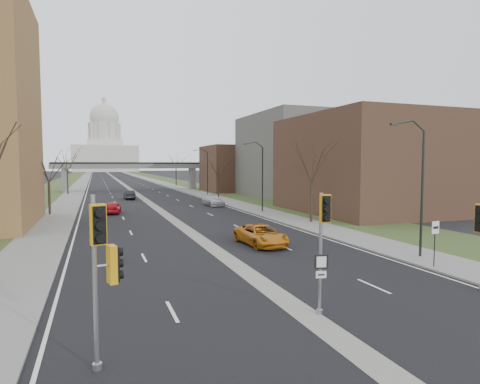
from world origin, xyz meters
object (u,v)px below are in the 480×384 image
car_right_mid (213,200)px  signal_pole_left (103,257)px  signal_pole_median (323,231)px  speed_limit_sign (435,235)px  car_right_near (261,235)px  car_left_far (129,195)px  car_left_near (113,207)px

car_right_mid → signal_pole_left: bearing=-114.8°
signal_pole_median → speed_limit_sign: signal_pole_median is taller
signal_pole_median → car_right_near: size_ratio=0.90×
signal_pole_median → car_left_far: signal_pole_median is taller
car_left_far → signal_pole_left: bearing=82.9°
car_left_far → car_right_mid: (10.58, -15.11, 0.01)m
signal_pole_median → speed_limit_sign: bearing=34.8°
speed_limit_sign → signal_pole_left: bearing=-168.3°
car_right_near → car_right_mid: (4.44, 28.48, 0.00)m
signal_pole_left → car_left_far: signal_pole_left is taller
signal_pole_median → car_right_mid: signal_pole_median is taller
car_left_near → car_right_mid: car_right_mid is taller
car_right_mid → signal_pole_median: bearing=-105.2°
signal_pole_left → car_right_near: (11.42, 15.32, -2.64)m
car_left_near → car_left_far: 20.10m
signal_pole_left → car_left_far: size_ratio=1.14×
signal_pole_left → car_right_mid: (15.86, 43.80, -2.63)m
signal_pole_median → speed_limit_sign: size_ratio=1.86×
signal_pole_median → car_right_mid: 43.10m
speed_limit_sign → car_left_far: size_ratio=0.58×
signal_pole_median → signal_pole_left: bearing=-157.7°
car_left_near → car_right_near: car_right_near is taller
signal_pole_median → car_right_mid: size_ratio=0.94×
signal_pole_median → speed_limit_sign: (10.06, 4.22, -1.49)m
car_left_far → speed_limit_sign: bearing=101.7°
car_left_far → car_right_near: 44.02m
signal_pole_median → car_left_near: 38.28m
car_left_near → car_right_mid: (14.06, 4.68, 0.01)m
car_left_near → car_right_mid: bearing=-154.4°
speed_limit_sign → car_right_near: (-6.84, 9.63, -1.18)m
speed_limit_sign → car_right_mid: 38.21m
car_right_mid → car_right_near: bearing=-103.8°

